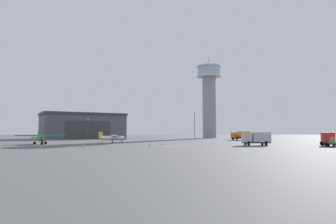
{
  "coord_description": "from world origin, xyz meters",
  "views": [
    {
      "loc": [
        0.1,
        -60.57,
        3.1
      ],
      "look_at": [
        -0.49,
        19.61,
        8.27
      ],
      "focal_mm": 31.67,
      "sensor_mm": 36.0,
      "label": 1
    }
  ],
  "objects_px": {
    "truck_flatbed_red": "(329,140)",
    "light_post_east": "(195,123)",
    "airplane_white": "(113,138)",
    "traffic_cone_mid_apron": "(150,145)",
    "airplane_green": "(40,138)",
    "truck_fuel_tanker_orange": "(241,135)",
    "traffic_cone_near_right": "(83,146)",
    "light_post_west": "(88,127)",
    "control_tower": "(209,95)",
    "traffic_cone_near_left": "(163,143)",
    "truck_box_silver": "(256,138)"
  },
  "relations": [
    {
      "from": "traffic_cone_near_left",
      "to": "light_post_east",
      "type": "bearing_deg",
      "value": 75.98
    },
    {
      "from": "truck_flatbed_red",
      "to": "traffic_cone_near_left",
      "type": "relative_size",
      "value": 10.41
    },
    {
      "from": "airplane_green",
      "to": "traffic_cone_near_left",
      "type": "relative_size",
      "value": 16.39
    },
    {
      "from": "airplane_green",
      "to": "truck_fuel_tanker_orange",
      "type": "xyz_separation_m",
      "value": [
        54.48,
        32.11,
        0.19
      ]
    },
    {
      "from": "light_post_east",
      "to": "traffic_cone_mid_apron",
      "type": "xyz_separation_m",
      "value": [
        -13.28,
        -49.32,
        -5.65
      ]
    },
    {
      "from": "control_tower",
      "to": "truck_box_silver",
      "type": "height_order",
      "value": "control_tower"
    },
    {
      "from": "control_tower",
      "to": "light_post_west",
      "type": "bearing_deg",
      "value": -149.15
    },
    {
      "from": "airplane_white",
      "to": "traffic_cone_mid_apron",
      "type": "bearing_deg",
      "value": -72.08
    },
    {
      "from": "truck_flatbed_red",
      "to": "airplane_green",
      "type": "bearing_deg",
      "value": 97.7
    },
    {
      "from": "airplane_white",
      "to": "light_post_west",
      "type": "relative_size",
      "value": 1.31
    },
    {
      "from": "light_post_west",
      "to": "traffic_cone_mid_apron",
      "type": "height_order",
      "value": "light_post_west"
    },
    {
      "from": "truck_flatbed_red",
      "to": "traffic_cone_near_right",
      "type": "distance_m",
      "value": 49.34
    },
    {
      "from": "airplane_white",
      "to": "truck_fuel_tanker_orange",
      "type": "distance_m",
      "value": 44.98
    },
    {
      "from": "truck_flatbed_red",
      "to": "light_post_east",
      "type": "height_order",
      "value": "light_post_east"
    },
    {
      "from": "traffic_cone_mid_apron",
      "to": "light_post_west",
      "type": "bearing_deg",
      "value": 120.13
    },
    {
      "from": "light_post_west",
      "to": "truck_fuel_tanker_orange",
      "type": "bearing_deg",
      "value": -1.9
    },
    {
      "from": "light_post_east",
      "to": "traffic_cone_near_left",
      "type": "xyz_separation_m",
      "value": [
        -10.76,
        -43.08,
        -5.69
      ]
    },
    {
      "from": "light_post_east",
      "to": "traffic_cone_mid_apron",
      "type": "height_order",
      "value": "light_post_east"
    },
    {
      "from": "airplane_white",
      "to": "traffic_cone_mid_apron",
      "type": "height_order",
      "value": "airplane_white"
    },
    {
      "from": "airplane_green",
      "to": "light_post_west",
      "type": "bearing_deg",
      "value": 146.0
    },
    {
      "from": "light_post_west",
      "to": "light_post_east",
      "type": "distance_m",
      "value": 38.52
    },
    {
      "from": "light_post_west",
      "to": "control_tower",
      "type": "bearing_deg",
      "value": 30.85
    },
    {
      "from": "airplane_green",
      "to": "airplane_white",
      "type": "xyz_separation_m",
      "value": [
        14.9,
        10.75,
        -0.14
      ]
    },
    {
      "from": "airplane_green",
      "to": "traffic_cone_mid_apron",
      "type": "relative_size",
      "value": 14.62
    },
    {
      "from": "truck_box_silver",
      "to": "traffic_cone_near_left",
      "type": "distance_m",
      "value": 20.52
    },
    {
      "from": "control_tower",
      "to": "airplane_white",
      "type": "xyz_separation_m",
      "value": [
        -32.87,
        -50.67,
        -17.8
      ]
    },
    {
      "from": "airplane_green",
      "to": "truck_fuel_tanker_orange",
      "type": "bearing_deg",
      "value": 89.29
    },
    {
      "from": "traffic_cone_near_left",
      "to": "traffic_cone_near_right",
      "type": "distance_m",
      "value": 18.78
    },
    {
      "from": "truck_box_silver",
      "to": "truck_flatbed_red",
      "type": "bearing_deg",
      "value": 164.69
    },
    {
      "from": "airplane_green",
      "to": "truck_box_silver",
      "type": "distance_m",
      "value": 49.28
    },
    {
      "from": "airplane_white",
      "to": "light_post_east",
      "type": "bearing_deg",
      "value": 38.16
    },
    {
      "from": "airplane_white",
      "to": "truck_flatbed_red",
      "type": "distance_m",
      "value": 51.76
    },
    {
      "from": "airplane_white",
      "to": "traffic_cone_near_right",
      "type": "xyz_separation_m",
      "value": [
        -0.66,
        -24.92,
        -1.01
      ]
    },
    {
      "from": "truck_flatbed_red",
      "to": "light_post_west",
      "type": "distance_m",
      "value": 74.44
    },
    {
      "from": "airplane_green",
      "to": "control_tower",
      "type": "bearing_deg",
      "value": 110.91
    },
    {
      "from": "airplane_white",
      "to": "truck_box_silver",
      "type": "relative_size",
      "value": 1.66
    },
    {
      "from": "light_post_east",
      "to": "traffic_cone_near_right",
      "type": "bearing_deg",
      "value": -114.67
    },
    {
      "from": "traffic_cone_mid_apron",
      "to": "light_post_east",
      "type": "bearing_deg",
      "value": 74.93
    },
    {
      "from": "truck_flatbed_red",
      "to": "light_post_west",
      "type": "bearing_deg",
      "value": 70.66
    },
    {
      "from": "traffic_cone_mid_apron",
      "to": "truck_flatbed_red",
      "type": "bearing_deg",
      "value": 0.87
    },
    {
      "from": "truck_flatbed_red",
      "to": "traffic_cone_near_right",
      "type": "height_order",
      "value": "truck_flatbed_red"
    },
    {
      "from": "control_tower",
      "to": "truck_fuel_tanker_orange",
      "type": "bearing_deg",
      "value": -77.1
    },
    {
      "from": "control_tower",
      "to": "light_post_east",
      "type": "height_order",
      "value": "control_tower"
    },
    {
      "from": "truck_fuel_tanker_orange",
      "to": "traffic_cone_near_right",
      "type": "height_order",
      "value": "truck_fuel_tanker_orange"
    },
    {
      "from": "control_tower",
      "to": "traffic_cone_near_left",
      "type": "xyz_separation_m",
      "value": [
        -19.03,
        -63.67,
        -18.85
      ]
    },
    {
      "from": "traffic_cone_mid_apron",
      "to": "traffic_cone_near_right",
      "type": "bearing_deg",
      "value": -154.6
    },
    {
      "from": "light_post_west",
      "to": "traffic_cone_near_right",
      "type": "relative_size",
      "value": 10.79
    },
    {
      "from": "traffic_cone_near_left",
      "to": "traffic_cone_near_right",
      "type": "xyz_separation_m",
      "value": [
        -14.51,
        -11.93,
        0.04
      ]
    },
    {
      "from": "truck_flatbed_red",
      "to": "traffic_cone_near_right",
      "type": "bearing_deg",
      "value": 112.13
    },
    {
      "from": "truck_fuel_tanker_orange",
      "to": "truck_flatbed_red",
      "type": "xyz_separation_m",
      "value": [
        8.69,
        -40.03,
        -0.34
      ]
    }
  ]
}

